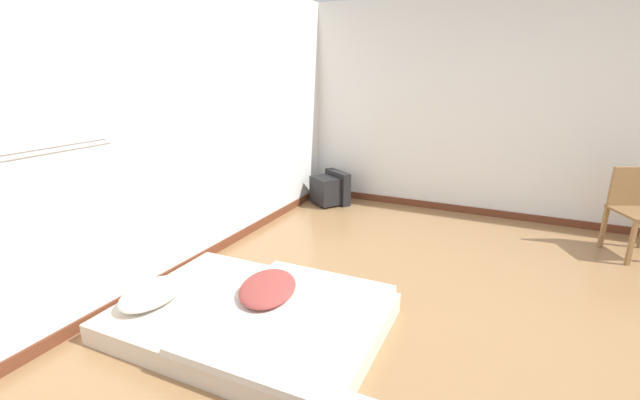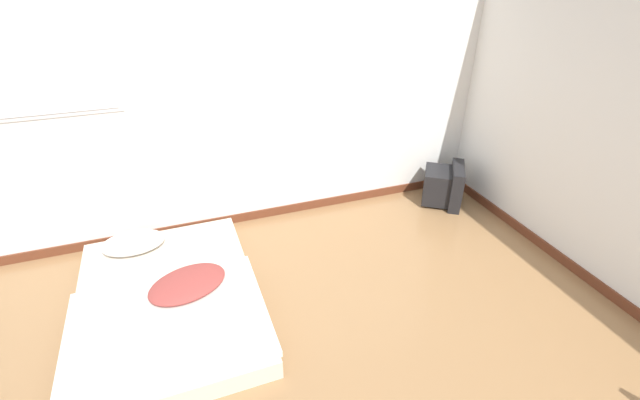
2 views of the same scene
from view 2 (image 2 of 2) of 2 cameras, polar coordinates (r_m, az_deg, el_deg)
wall_back at (r=3.95m, az=-14.39°, el=13.08°), size 7.77×0.08×2.60m
mattress_bed at (r=3.52m, az=-19.67°, el=-12.42°), size 1.34×1.83×0.29m
crt_tv at (r=4.81m, az=16.27°, el=1.90°), size 0.57×0.57×0.44m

